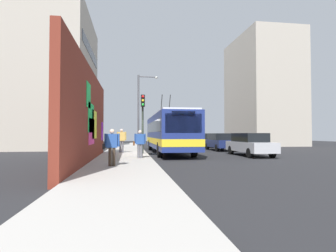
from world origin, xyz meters
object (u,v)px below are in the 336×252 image
object	(u,v)px
parked_car_silver	(250,144)
pedestrian_near_wall	(112,144)
parked_car_black	(202,140)
pedestrian_midblock	(122,138)
street_lamp	(141,106)
city_bus	(168,132)
parked_car_navy	(220,141)
parked_car_red	(191,139)
traffic_light	(143,114)
pedestrian_at_curb	(140,142)

from	to	relation	value
parked_car_silver	pedestrian_near_wall	world-z (taller)	pedestrian_near_wall
pedestrian_near_wall	parked_car_silver	bearing A→B (deg)	-56.75
parked_car_silver	parked_car_black	size ratio (longest dim) A/B	1.14
pedestrian_midblock	street_lamp	world-z (taller)	street_lamp
city_bus	parked_car_navy	bearing A→B (deg)	-62.37
parked_car_silver	parked_car_red	size ratio (longest dim) A/B	1.18
parked_car_red	pedestrian_midblock	bearing A→B (deg)	149.88
parked_car_navy	city_bus	bearing A→B (deg)	117.63
city_bus	parked_car_black	world-z (taller)	city_bus
traffic_light	pedestrian_midblock	bearing A→B (deg)	49.30
parked_car_navy	pedestrian_midblock	size ratio (longest dim) A/B	2.59
city_bus	parked_car_red	xyz separation A→B (m)	(14.20, -5.20, -0.88)
parked_car_red	pedestrian_near_wall	size ratio (longest dim) A/B	2.56
parked_car_silver	pedestrian_midblock	size ratio (longest dim) A/B	2.75
city_bus	pedestrian_at_curb	distance (m)	6.30
parked_car_navy	parked_car_red	distance (m)	11.48
parked_car_black	pedestrian_near_wall	xyz separation A→B (m)	(-18.31, 9.03, 0.24)
pedestrian_midblock	traffic_light	size ratio (longest dim) A/B	0.42
street_lamp	pedestrian_midblock	bearing A→B (deg)	161.81
parked_car_black	pedestrian_near_wall	size ratio (longest dim) A/B	2.67
parked_car_red	parked_car_black	bearing A→B (deg)	180.00
parked_car_silver	parked_car_red	bearing A→B (deg)	0.00
street_lamp	parked_car_silver	bearing A→B (deg)	-135.46
pedestrian_midblock	street_lamp	distance (m)	5.90
pedestrian_midblock	traffic_light	bearing A→B (deg)	-130.70
city_bus	parked_car_silver	world-z (taller)	city_bus
street_lamp	city_bus	bearing A→B (deg)	-152.04
parked_car_silver	city_bus	bearing A→B (deg)	55.95
parked_car_silver	parked_car_black	xyz separation A→B (m)	(12.39, 0.00, -0.00)
city_bus	traffic_light	xyz separation A→B (m)	(-2.32, 2.15, 1.22)
pedestrian_at_curb	traffic_light	bearing A→B (deg)	-5.52
parked_car_red	parked_car_navy	bearing A→B (deg)	-180.00
parked_car_silver	traffic_light	bearing A→B (deg)	80.79
parked_car_navy	street_lamp	world-z (taller)	street_lamp
pedestrian_midblock	street_lamp	size ratio (longest dim) A/B	0.26
pedestrian_midblock	pedestrian_near_wall	bearing A→B (deg)	178.74
pedestrian_midblock	street_lamp	bearing A→B (deg)	-18.19
parked_car_silver	street_lamp	xyz separation A→B (m)	(7.36, 7.24, 3.26)
parked_car_red	pedestrian_near_wall	xyz separation A→B (m)	(-23.64, 9.03, 0.24)
parked_car_red	pedestrian_at_curb	xyz separation A→B (m)	(-19.96, 7.68, 0.24)
parked_car_black	street_lamp	xyz separation A→B (m)	(-5.04, 7.24, 3.26)
pedestrian_near_wall	street_lamp	bearing A→B (deg)	-7.67
parked_car_navy	traffic_light	distance (m)	9.16
pedestrian_near_wall	pedestrian_midblock	world-z (taller)	pedestrian_midblock
pedestrian_at_curb	pedestrian_near_wall	world-z (taller)	pedestrian_near_wall
city_bus	parked_car_silver	size ratio (longest dim) A/B	2.53
parked_car_black	parked_car_red	size ratio (longest dim) A/B	1.04
traffic_light	street_lamp	world-z (taller)	street_lamp
parked_car_navy	parked_car_black	bearing A→B (deg)	0.00
pedestrian_near_wall	parked_car_navy	bearing A→B (deg)	-36.60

